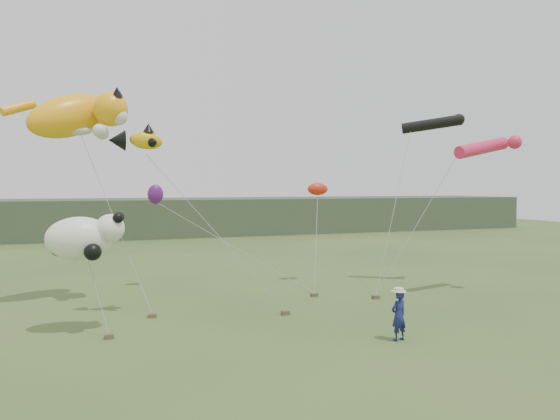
{
  "coord_description": "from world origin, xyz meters",
  "views": [
    {
      "loc": [
        -8.35,
        -16.93,
        5.44
      ],
      "look_at": [
        -1.04,
        3.0,
        4.5
      ],
      "focal_mm": 35.0,
      "sensor_mm": 36.0,
      "label": 1
    }
  ],
  "objects": [
    {
      "name": "ground",
      "position": [
        0.0,
        0.0,
        0.0
      ],
      "size": [
        120.0,
        120.0,
        0.0
      ],
      "primitive_type": "plane",
      "color": "#385123",
      "rests_on": "ground"
    },
    {
      "name": "headland",
      "position": [
        -3.11,
        44.69,
        1.92
      ],
      "size": [
        90.0,
        13.0,
        4.0
      ],
      "color": "#2D3D28",
      "rests_on": "ground"
    },
    {
      "name": "festival_attendant",
      "position": [
        2.09,
        -0.57,
        0.89
      ],
      "size": [
        0.73,
        0.57,
        1.77
      ],
      "primitive_type": "imported",
      "rotation": [
        0.0,
        0.0,
        3.39
      ],
      "color": "navy",
      "rests_on": "ground"
    },
    {
      "name": "sandbag_anchors",
      "position": [
        -1.2,
        5.37,
        0.08
      ],
      "size": [
        12.76,
        4.54,
        0.17
      ],
      "color": "brown",
      "rests_on": "ground"
    },
    {
      "name": "cat_kite",
      "position": [
        -8.34,
        9.85,
        8.7
      ],
      "size": [
        5.54,
        3.68,
        3.06
      ],
      "color": "#FAA711",
      "rests_on": "ground"
    },
    {
      "name": "fish_kite",
      "position": [
        -6.19,
        6.21,
        7.33
      ],
      "size": [
        2.17,
        1.48,
        1.14
      ],
      "color": "#DBA90B",
      "rests_on": "ground"
    },
    {
      "name": "tube_kites",
      "position": [
        10.67,
        6.8,
        8.08
      ],
      "size": [
        4.09,
        5.38,
        2.7
      ],
      "color": "black",
      "rests_on": "ground"
    },
    {
      "name": "panda_kite",
      "position": [
        -8.23,
        4.45,
        3.54
      ],
      "size": [
        2.84,
        1.83,
        1.76
      ],
      "color": "white",
      "rests_on": "ground"
    },
    {
      "name": "misc_kites",
      "position": [
        0.29,
        11.86,
        5.15
      ],
      "size": [
        9.87,
        1.95,
        1.13
      ],
      "color": "red",
      "rests_on": "ground"
    }
  ]
}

